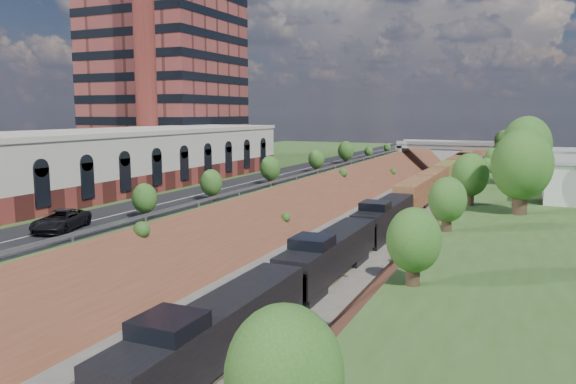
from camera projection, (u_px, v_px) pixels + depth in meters
name	position (u px, v px, depth m)	size (l,w,h in m)	color
platform_left	(181.00, 186.00, 88.67)	(44.00, 180.00, 5.00)	#395422
embankment_left	(310.00, 211.00, 80.26)	(7.07, 180.00, 7.07)	brown
embankment_right	(471.00, 223.00, 71.48)	(7.07, 180.00, 7.07)	brown
rail_left_track	(367.00, 215.00, 76.89)	(1.58, 180.00, 0.18)	gray
rail_right_track	(405.00, 218.00, 74.82)	(1.58, 180.00, 0.18)	gray
road	(281.00, 175.00, 81.34)	(8.00, 180.00, 0.10)	black
guardrail	(307.00, 173.00, 79.45)	(0.10, 171.00, 0.70)	#99999E
commercial_building	(107.00, 160.00, 65.90)	(14.30, 62.30, 7.00)	maroon
highrise_tower	(163.00, 5.00, 99.65)	(22.00, 22.00, 53.90)	brown
smokestack	(144.00, 38.00, 83.07)	(3.20, 3.20, 40.00)	maroon
overpass	(451.00, 152.00, 131.36)	(24.50, 8.30, 7.40)	gray
white_building_far	(573.00, 165.00, 78.43)	(8.00, 10.00, 3.60)	silver
tree_right_large	(522.00, 165.00, 49.65)	(5.25, 5.25, 7.61)	#473323
tree_left_crest	(111.00, 204.00, 43.33)	(2.45, 2.45, 3.55)	#473323
freight_train	(446.00, 173.00, 107.77)	(2.94, 181.46, 4.55)	black
suv	(61.00, 220.00, 42.82)	(2.59, 5.62, 1.56)	black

